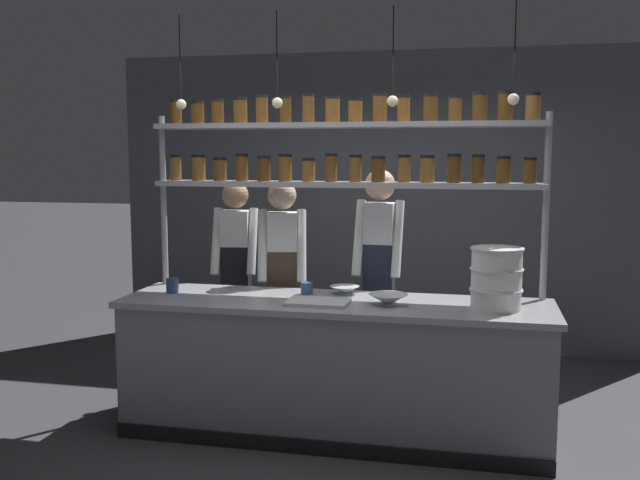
# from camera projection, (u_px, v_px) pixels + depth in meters

# --- Properties ---
(ground_plane) EXTENTS (40.00, 40.00, 0.00)m
(ground_plane) POSITION_uv_depth(u_px,v_px,m) (334.00, 433.00, 4.84)
(ground_plane) COLOR #3D3D42
(back_wall) EXTENTS (5.27, 0.12, 2.85)m
(back_wall) POSITION_uv_depth(u_px,v_px,m) (381.00, 201.00, 6.93)
(back_wall) COLOR #4C5156
(back_wall) RESTS_ON ground_plane
(prep_counter) EXTENTS (2.87, 0.76, 0.92)m
(prep_counter) POSITION_uv_depth(u_px,v_px,m) (334.00, 368.00, 4.78)
(prep_counter) COLOR gray
(prep_counter) RESTS_ON ground_plane
(spice_shelf_unit) EXTENTS (2.75, 0.28, 2.30)m
(spice_shelf_unit) POSITION_uv_depth(u_px,v_px,m) (345.00, 157.00, 4.93)
(spice_shelf_unit) COLOR #999BA0
(spice_shelf_unit) RESTS_ON ground_plane
(chef_left) EXTENTS (0.39, 0.31, 1.67)m
(chef_left) POSITION_uv_depth(u_px,v_px,m) (236.00, 269.00, 5.74)
(chef_left) COLOR black
(chef_left) RESTS_ON ground_plane
(chef_center) EXTENTS (0.41, 0.34, 1.69)m
(chef_center) POSITION_uv_depth(u_px,v_px,m) (282.00, 276.00, 5.36)
(chef_center) COLOR black
(chef_center) RESTS_ON ground_plane
(chef_right) EXTENTS (0.37, 0.31, 1.77)m
(chef_right) POSITION_uv_depth(u_px,v_px,m) (379.00, 269.00, 5.31)
(chef_right) COLOR black
(chef_right) RESTS_ON ground_plane
(container_stack) EXTENTS (0.33, 0.33, 0.39)m
(container_stack) POSITION_uv_depth(u_px,v_px,m) (496.00, 278.00, 4.44)
(container_stack) COLOR white
(container_stack) RESTS_ON prep_counter
(cutting_board) EXTENTS (0.40, 0.26, 0.02)m
(cutting_board) POSITION_uv_depth(u_px,v_px,m) (318.00, 302.00, 4.61)
(cutting_board) COLOR silver
(cutting_board) RESTS_ON prep_counter
(prep_bowl_near_left) EXTENTS (0.26, 0.26, 0.07)m
(prep_bowl_near_left) POSITION_uv_depth(u_px,v_px,m) (388.00, 300.00, 4.59)
(prep_bowl_near_left) COLOR white
(prep_bowl_near_left) RESTS_ON prep_counter
(prep_bowl_center_front) EXTENTS (0.21, 0.21, 0.06)m
(prep_bowl_center_front) POSITION_uv_depth(u_px,v_px,m) (344.00, 290.00, 4.94)
(prep_bowl_center_front) COLOR silver
(prep_bowl_center_front) RESTS_ON prep_counter
(serving_cup_front) EXTENTS (0.09, 0.09, 0.10)m
(serving_cup_front) POSITION_uv_depth(u_px,v_px,m) (172.00, 285.00, 4.99)
(serving_cup_front) COLOR #334C70
(serving_cup_front) RESTS_ON prep_counter
(serving_cup_by_board) EXTENTS (0.08, 0.08, 0.08)m
(serving_cup_by_board) POSITION_uv_depth(u_px,v_px,m) (307.00, 288.00, 4.94)
(serving_cup_by_board) COLOR #334C70
(serving_cup_by_board) RESTS_ON prep_counter
(pendant_light_row) EXTENTS (2.23, 0.07, 0.62)m
(pendant_light_row) POSITION_uv_depth(u_px,v_px,m) (336.00, 97.00, 4.56)
(pendant_light_row) COLOR black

